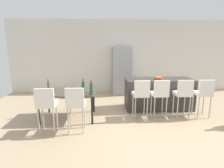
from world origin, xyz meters
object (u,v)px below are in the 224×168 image
object	(u,v)px
wine_glass_right	(68,89)
bar_chair_right	(183,93)
bar_chair_left	(141,93)
bar_chair_far	(204,92)
bar_chair_middle	(160,93)
dining_chair_near	(46,103)
dining_table	(68,93)
wine_bottle_left	(91,89)
fruit_bowl	(159,78)
kitchen_island	(158,94)
dining_chair_far	(76,103)
wine_glass_far	(79,85)
wine_bottle_corner	(83,85)
refrigerator	(122,71)
wine_bottle_middle	(83,89)
wine_bottle_near	(49,86)
wine_bottle_inner	(91,88)

from	to	relation	value
wine_glass_right	bar_chair_right	bearing A→B (deg)	1.61
bar_chair_left	bar_chair_far	xyz separation A→B (m)	(1.69, -0.00, 0.00)
bar_chair_middle	dining_chair_near	size ratio (longest dim) A/B	1.00
dining_table	wine_bottle_left	size ratio (longest dim) A/B	4.25
fruit_bowl	kitchen_island	bearing A→B (deg)	63.54
dining_chair_near	wine_bottle_left	size ratio (longest dim) A/B	3.14
dining_chair_far	wine_glass_right	world-z (taller)	dining_chair_far
wine_bottle_left	wine_glass_far	bearing A→B (deg)	124.52
wine_bottle_corner	wine_glass_far	world-z (taller)	wine_bottle_corner
wine_bottle_left	wine_glass_right	distance (m)	0.62
dining_table	fruit_bowl	bearing A→B (deg)	12.63
kitchen_island	dining_chair_far	xyz separation A→B (m)	(-2.31, -1.50, 0.24)
bar_chair_left	refrigerator	bearing A→B (deg)	95.52
bar_chair_left	wine_glass_right	distance (m)	1.88
wine_bottle_corner	wine_glass_right	bearing A→B (deg)	-133.41
kitchen_island	dining_table	xyz separation A→B (m)	(-2.63, -0.65, 0.22)
fruit_bowl	bar_chair_far	bearing A→B (deg)	-34.99
dining_chair_far	wine_bottle_middle	bearing A→B (deg)	79.68
bar_chair_far	dining_table	distance (m)	3.61
wine_bottle_middle	wine_bottle_left	bearing A→B (deg)	-29.60
wine_bottle_middle	wine_bottle_near	xyz separation A→B (m)	(-0.96, 0.41, -0.00)
wine_glass_right	refrigerator	world-z (taller)	refrigerator
refrigerator	wine_bottle_corner	bearing A→B (deg)	-119.36
bar_chair_left	bar_chair_far	distance (m)	1.69
wine_bottle_corner	wine_glass_far	xyz separation A→B (m)	(-0.12, 0.01, 0.01)
bar_chair_far	dining_chair_near	world-z (taller)	same
bar_chair_right	wine_glass_far	size ratio (longest dim) A/B	6.03
dining_table	wine_bottle_left	world-z (taller)	wine_bottle_left
wine_bottle_inner	fruit_bowl	world-z (taller)	wine_bottle_inner
wine_glass_right	fruit_bowl	bearing A→B (deg)	17.29
dining_chair_far	kitchen_island	bearing A→B (deg)	33.00
fruit_bowl	wine_bottle_corner	bearing A→B (deg)	-169.07
kitchen_island	wine_bottle_near	distance (m)	3.23
wine_bottle_corner	wine_glass_far	distance (m)	0.12
kitchen_island	wine_bottle_near	world-z (taller)	wine_bottle_near
bar_chair_far	wine_bottle_left	size ratio (longest dim) A/B	3.14
wine_bottle_inner	fruit_bowl	bearing A→B (deg)	21.21
wine_bottle_middle	wine_bottle_near	bearing A→B (deg)	156.98
wine_bottle_corner	bar_chair_right	bearing A→B (deg)	-6.10
dining_chair_near	wine_bottle_corner	bearing A→B (deg)	54.76
wine_glass_right	wine_glass_far	bearing A→B (deg)	59.09
wine_bottle_left	wine_bottle_inner	bearing A→B (deg)	92.38
dining_chair_near	fruit_bowl	distance (m)	3.25
dining_table	dining_chair_near	world-z (taller)	dining_chair_near
dining_table	wine_bottle_corner	xyz separation A→B (m)	(0.39, 0.16, 0.18)
bar_chair_middle	wine_glass_far	size ratio (longest dim) A/B	6.03
bar_chair_left	dining_table	world-z (taller)	bar_chair_left
dining_table	kitchen_island	bearing A→B (deg)	13.98
bar_chair_middle	dining_chair_near	bearing A→B (deg)	-165.34
bar_chair_middle	dining_chair_far	xyz separation A→B (m)	(-2.10, -0.72, 0.00)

